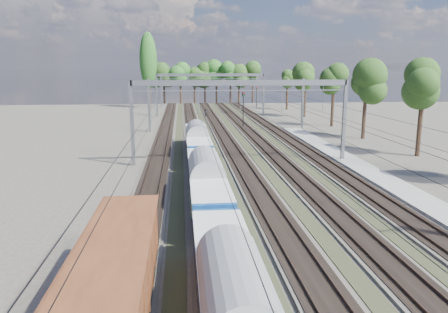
{
  "coord_description": "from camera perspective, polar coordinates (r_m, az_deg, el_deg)",
  "views": [
    {
      "loc": [
        -6.25,
        -16.28,
        10.33
      ],
      "look_at": [
        -2.73,
        20.23,
        2.8
      ],
      "focal_mm": 35.0,
      "sensor_mm": 36.0,
      "label": 1
    }
  ],
  "objects": [
    {
      "name": "worker",
      "position": [
        90.76,
        -2.37,
        5.63
      ],
      "size": [
        0.44,
        0.67,
        1.81
      ],
      "primitive_type": "imported",
      "rotation": [
        0.0,
        0.0,
        1.56
      ],
      "color": "black",
      "rests_on": "ground"
    },
    {
      "name": "emu_train",
      "position": [
        33.09,
        -2.32,
        -2.52
      ],
      "size": [
        2.63,
        55.71,
        3.84
      ],
      "color": "black",
      "rests_on": "ground"
    },
    {
      "name": "track_bed",
      "position": [
        62.44,
        0.3,
        2.17
      ],
      "size": [
        21.0,
        130.0,
        0.34
      ],
      "color": "#47423A",
      "rests_on": "ground"
    },
    {
      "name": "poplar",
      "position": [
        114.59,
        -9.87,
        12.21
      ],
      "size": [
        4.4,
        4.4,
        19.04
      ],
      "color": "black",
      "rests_on": "ground"
    },
    {
      "name": "signal_far",
      "position": [
        112.13,
        4.27,
        8.01
      ],
      "size": [
        0.37,
        0.34,
        5.32
      ],
      "rotation": [
        0.0,
        0.0,
        -0.32
      ],
      "color": "black",
      "rests_on": "ground"
    },
    {
      "name": "platform",
      "position": [
        41.87,
        20.56,
        -3.23
      ],
      "size": [
        3.0,
        70.0,
        0.3
      ],
      "primitive_type": "cube",
      "color": "gray",
      "rests_on": "ground"
    },
    {
      "name": "tree_belt",
      "position": [
        111.8,
        1.14,
        10.34
      ],
      "size": [
        40.14,
        102.35,
        11.59
      ],
      "color": "black",
      "rests_on": "ground"
    },
    {
      "name": "signal_near",
      "position": [
        76.23,
        2.54,
        6.74
      ],
      "size": [
        0.44,
        0.41,
        6.14
      ],
      "rotation": [
        0.0,
        0.0,
        0.42
      ],
      "color": "black",
      "rests_on": "ground"
    },
    {
      "name": "freight_boxcar",
      "position": [
        17.83,
        -14.31,
        -16.06
      ],
      "size": [
        2.84,
        13.73,
        3.54
      ],
      "color": "black",
      "rests_on": "ground"
    },
    {
      "name": "catenary",
      "position": [
        69.39,
        -0.06,
        8.36
      ],
      "size": [
        25.65,
        130.0,
        9.0
      ],
      "color": "slate",
      "rests_on": "ground"
    }
  ]
}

